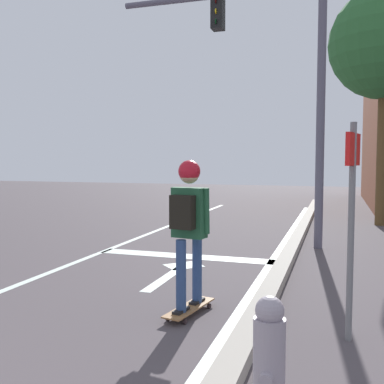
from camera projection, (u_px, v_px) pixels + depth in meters
name	position (u px, v px, depth m)	size (l,w,h in m)	color
lane_line_center	(77.00, 262.00, 7.54)	(0.12, 20.00, 0.01)	silver
lane_line_curbside	(262.00, 276.00, 6.59)	(0.12, 20.00, 0.01)	silver
stop_bar	(187.00, 256.00, 7.96)	(3.26, 0.40, 0.01)	silver
lane_arrow_stem	(165.00, 279.00, 6.46)	(0.16, 1.40, 0.01)	silver
lane_arrow_head	(184.00, 265.00, 7.27)	(0.56, 0.44, 0.01)	silver
curb_strip	(279.00, 273.00, 6.51)	(0.24, 24.00, 0.14)	#A0988C
skateboard	(189.00, 308.00, 4.97)	(0.37, 0.86, 0.08)	olive
skater	(189.00, 215.00, 4.88)	(0.45, 0.61, 1.62)	navy
traffic_signal_mast	(276.00, 62.00, 8.73)	(4.13, 0.34, 5.44)	#565263
street_sign_post	(352.00, 198.00, 4.17)	(0.14, 0.44, 2.05)	slate
fire_hydrant	(269.00, 366.00, 2.78)	(0.20, 0.30, 0.87)	#9D929D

